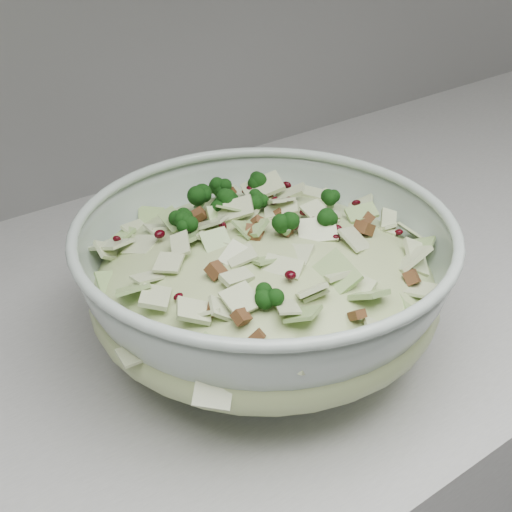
{
  "coord_description": "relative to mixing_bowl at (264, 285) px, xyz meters",
  "views": [
    {
      "loc": [
        -0.46,
        1.21,
        1.3
      ],
      "look_at": [
        -0.16,
        1.61,
        0.99
      ],
      "focal_mm": 50.0,
      "sensor_mm": 36.0,
      "label": 1
    }
  ],
  "objects": [
    {
      "name": "mixing_bowl",
      "position": [
        0.0,
        0.0,
        0.0
      ],
      "size": [
        0.41,
        0.41,
        0.13
      ],
      "rotation": [
        0.0,
        0.0,
        -0.39
      ],
      "color": "#ABBCB0",
      "rests_on": "counter"
    },
    {
      "name": "salad",
      "position": [
        -0.0,
        0.0,
        0.02
      ],
      "size": [
        0.32,
        0.32,
        0.13
      ],
      "rotation": [
        0.0,
        0.0,
        -0.09
      ],
      "color": "#ABBA7F",
      "rests_on": "mixing_bowl"
    }
  ]
}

